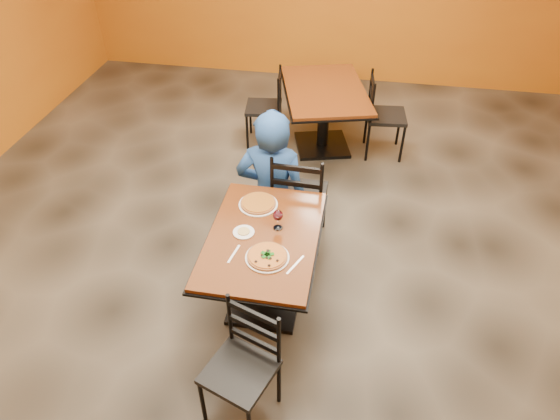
% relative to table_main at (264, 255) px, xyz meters
% --- Properties ---
extents(floor, '(7.00, 8.00, 0.01)m').
position_rel_table_main_xyz_m(floor, '(0.00, 0.50, -0.56)').
color(floor, black).
rests_on(floor, ground).
extents(table_main, '(0.83, 1.23, 0.75)m').
position_rel_table_main_xyz_m(table_main, '(0.00, 0.00, 0.00)').
color(table_main, maroon).
rests_on(table_main, floor).
extents(table_second, '(1.22, 1.53, 0.75)m').
position_rel_table_main_xyz_m(table_second, '(0.19, 2.52, 0.00)').
color(table_second, maroon).
rests_on(table_second, floor).
extents(chair_main_near, '(0.51, 0.51, 0.89)m').
position_rel_table_main_xyz_m(chair_main_near, '(0.04, -0.94, -0.11)').
color(chair_main_near, black).
rests_on(chair_main_near, floor).
extents(chair_main_far, '(0.47, 0.47, 1.01)m').
position_rel_table_main_xyz_m(chair_main_far, '(0.15, 0.85, -0.05)').
color(chair_main_far, black).
rests_on(chair_main_far, floor).
extents(chair_second_left, '(0.45, 0.45, 0.90)m').
position_rel_table_main_xyz_m(chair_second_left, '(-0.52, 2.52, -0.11)').
color(chair_second_left, black).
rests_on(chair_second_left, floor).
extents(chair_second_right, '(0.47, 0.47, 0.95)m').
position_rel_table_main_xyz_m(chair_second_right, '(0.89, 2.52, -0.08)').
color(chair_second_right, black).
rests_on(chair_second_right, floor).
extents(diner, '(0.65, 0.43, 1.32)m').
position_rel_table_main_xyz_m(diner, '(-0.10, 0.85, 0.10)').
color(diner, navy).
rests_on(diner, floor).
extents(plate_main, '(0.31, 0.31, 0.01)m').
position_rel_table_main_xyz_m(plate_main, '(0.08, -0.22, 0.20)').
color(plate_main, white).
rests_on(plate_main, table_main).
extents(pizza_main, '(0.28, 0.28, 0.02)m').
position_rel_table_main_xyz_m(pizza_main, '(0.08, -0.22, 0.21)').
color(pizza_main, maroon).
rests_on(pizza_main, plate_main).
extents(plate_far, '(0.31, 0.31, 0.01)m').
position_rel_table_main_xyz_m(plate_far, '(-0.11, 0.35, 0.20)').
color(plate_far, white).
rests_on(plate_far, table_main).
extents(pizza_far, '(0.28, 0.28, 0.02)m').
position_rel_table_main_xyz_m(pizza_far, '(-0.11, 0.35, 0.21)').
color(pizza_far, '#AF8521').
rests_on(pizza_far, plate_far).
extents(side_plate, '(0.16, 0.16, 0.01)m').
position_rel_table_main_xyz_m(side_plate, '(-0.15, 0.01, 0.20)').
color(side_plate, white).
rests_on(side_plate, table_main).
extents(dip, '(0.09, 0.09, 0.01)m').
position_rel_table_main_xyz_m(dip, '(-0.15, 0.01, 0.21)').
color(dip, tan).
rests_on(dip, side_plate).
extents(wine_glass, '(0.08, 0.08, 0.18)m').
position_rel_table_main_xyz_m(wine_glass, '(0.09, 0.11, 0.28)').
color(wine_glass, white).
rests_on(wine_glass, table_main).
extents(fork, '(0.05, 0.19, 0.00)m').
position_rel_table_main_xyz_m(fork, '(-0.16, -0.22, 0.20)').
color(fork, silver).
rests_on(fork, table_main).
extents(knife, '(0.10, 0.20, 0.00)m').
position_rel_table_main_xyz_m(knife, '(0.28, -0.25, 0.20)').
color(knife, silver).
rests_on(knife, table_main).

